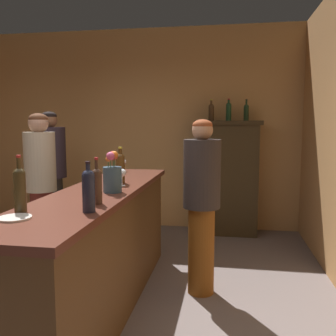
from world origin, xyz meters
TOP-DOWN VIEW (x-y plane):
  - floor at (0.00, 0.00)m, footprint 7.80×7.80m
  - wall_back at (0.00, 3.06)m, footprint 4.93×0.12m
  - bar_counter at (0.32, 0.37)m, footprint 0.61×2.78m
  - display_cabinet at (1.36, 2.76)m, footprint 0.92×0.43m
  - wine_bottle_malbec at (0.53, -0.38)m, footprint 0.08×0.08m
  - wine_bottle_syrah at (0.50, -0.15)m, footprint 0.07×0.07m
  - wine_bottle_rose at (0.39, 0.74)m, footprint 0.08×0.08m
  - wine_bottle_chardonnay at (0.12, -0.46)m, footprint 0.07×0.07m
  - wine_glass_front at (0.18, 1.55)m, footprint 0.08×0.08m
  - wine_glass_mid at (0.45, 0.58)m, footprint 0.08×0.08m
  - flower_arrangement at (0.47, 0.28)m, footprint 0.15×0.16m
  - cheese_plate at (0.18, -0.60)m, footprint 0.19×0.19m
  - display_bottle_left at (1.12, 2.76)m, footprint 0.08×0.08m
  - display_bottle_midleft at (1.36, 2.76)m, footprint 0.07×0.07m
  - display_bottle_center at (1.60, 2.76)m, footprint 0.07×0.07m
  - patron_in_navy at (-0.62, 1.16)m, footprint 0.33×0.33m
  - patron_by_cabinet at (-0.91, 1.95)m, footprint 0.39×0.39m
  - bartender at (1.13, 0.82)m, footprint 0.34×0.34m

SIDE VIEW (x-z plane):
  - floor at x=0.00m, z-range 0.00..0.00m
  - bar_counter at x=0.32m, z-range 0.00..1.04m
  - display_cabinet at x=1.36m, z-range 0.04..1.65m
  - bartender at x=1.13m, z-range 0.08..1.69m
  - patron_in_navy at x=-0.62m, z-range 0.10..1.78m
  - patron_by_cabinet at x=-0.91m, z-range 0.08..1.81m
  - cheese_plate at x=0.18m, z-range 1.03..1.04m
  - wine_glass_front at x=0.18m, z-range 1.06..1.20m
  - wine_glass_mid at x=0.45m, z-range 1.07..1.22m
  - flower_arrangement at x=0.47m, z-range 1.00..1.33m
  - wine_bottle_syrah at x=0.50m, z-range 1.01..1.32m
  - wine_bottle_malbec at x=0.53m, z-range 1.02..1.33m
  - wine_bottle_chardonnay at x=0.12m, z-range 1.01..1.36m
  - wine_bottle_rose at x=0.39m, z-range 1.02..1.35m
  - wall_back at x=0.00m, z-range 0.00..2.98m
  - display_bottle_center at x=1.60m, z-range 1.60..1.89m
  - display_bottle_left at x=1.12m, z-range 1.60..1.90m
  - display_bottle_midleft at x=1.36m, z-range 1.60..1.91m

